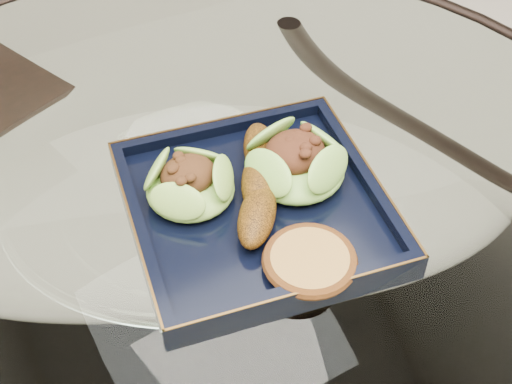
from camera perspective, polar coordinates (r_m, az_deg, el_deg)
dining_table at (r=0.92m, az=-3.64°, el=-8.19°), size 1.13×1.13×0.77m
navy_plate at (r=0.78m, az=0.00°, el=-1.54°), size 0.31×0.31×0.02m
lettuce_wrap_left at (r=0.77m, az=-5.30°, el=0.54°), size 0.13×0.13×0.03m
lettuce_wrap_right at (r=0.79m, az=3.21°, el=2.23°), size 0.12×0.12×0.04m
roasted_plantain at (r=0.77m, az=0.23°, el=0.82°), size 0.13×0.17×0.03m
crumb_patty at (r=0.71m, az=4.31°, el=-5.59°), size 0.10×0.10×0.02m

